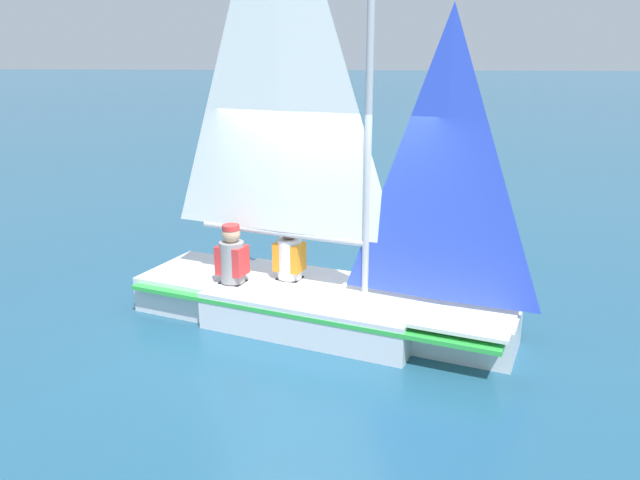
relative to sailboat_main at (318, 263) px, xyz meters
name	(u,v)px	position (x,y,z in m)	size (l,w,h in m)	color
ground_plane	(320,323)	(-0.03, 0.01, -0.75)	(260.00, 260.00, 0.00)	#235675
sailboat_main	(318,263)	(0.00, 0.00, 0.00)	(4.71, 2.69, 5.53)	silver
sailor_helm	(289,264)	(0.39, -0.29, -0.12)	(0.40, 0.38, 1.16)	black
sailor_crew	(232,268)	(1.05, -0.08, -0.12)	(0.40, 0.38, 1.16)	black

